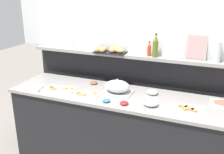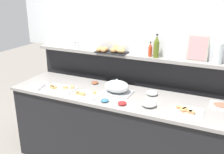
{
  "view_description": "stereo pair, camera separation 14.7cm",
  "coord_description": "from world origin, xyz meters",
  "px_view_note": "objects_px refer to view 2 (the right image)",
  "views": [
    {
      "loc": [
        0.93,
        -2.52,
        2.07
      ],
      "look_at": [
        -0.12,
        0.1,
        1.1
      ],
      "focal_mm": 41.56,
      "sensor_mm": 36.0,
      "label": 1
    },
    {
      "loc": [
        1.07,
        -2.46,
        2.07
      ],
      "look_at": [
        -0.12,
        0.1,
        1.1
      ],
      "focal_mm": 41.56,
      "sensor_mm": 36.0,
      "label": 2
    }
  ],
  "objects_px": {
    "sandwich_platter_front": "(60,88)",
    "salt_shaker": "(75,45)",
    "hot_sauce_bottle": "(150,50)",
    "water_carafe": "(218,53)",
    "glass_bowl_medium": "(149,104)",
    "cold_cuts_platter": "(224,106)",
    "olive_oil_bottle": "(156,47)",
    "napkin_stack": "(35,87)",
    "framed_picture": "(198,48)",
    "serving_cloche": "(117,87)",
    "glass_bowl_large": "(152,93)",
    "condiment_bowl_teal": "(105,100)",
    "condiment_bowl_red": "(122,103)",
    "sandwich_platter_rear": "(85,94)",
    "condiment_bowl_cream": "(95,83)",
    "bread_basket": "(113,50)",
    "pepper_shaker": "(77,45)",
    "sandwich_platter_side": "(187,110)"
  },
  "relations": [
    {
      "from": "napkin_stack",
      "to": "pepper_shaker",
      "type": "distance_m",
      "value": 0.8
    },
    {
      "from": "serving_cloche",
      "to": "condiment_bowl_red",
      "type": "xyz_separation_m",
      "value": [
        0.18,
        -0.26,
        -0.06
      ]
    },
    {
      "from": "condiment_bowl_red",
      "to": "napkin_stack",
      "type": "xyz_separation_m",
      "value": [
        -1.12,
        -0.01,
        0.0
      ]
    },
    {
      "from": "condiment_bowl_teal",
      "to": "salt_shaker",
      "type": "height_order",
      "value": "salt_shaker"
    },
    {
      "from": "condiment_bowl_teal",
      "to": "water_carafe",
      "type": "relative_size",
      "value": 0.37
    },
    {
      "from": "sandwich_platter_rear",
      "to": "olive_oil_bottle",
      "type": "distance_m",
      "value": 0.98
    },
    {
      "from": "glass_bowl_large",
      "to": "hot_sauce_bottle",
      "type": "relative_size",
      "value": 0.72
    },
    {
      "from": "glass_bowl_medium",
      "to": "salt_shaker",
      "type": "distance_m",
      "value": 1.43
    },
    {
      "from": "olive_oil_bottle",
      "to": "napkin_stack",
      "type": "bearing_deg",
      "value": -152.73
    },
    {
      "from": "sandwich_platter_front",
      "to": "salt_shaker",
      "type": "bearing_deg",
      "value": 103.45
    },
    {
      "from": "glass_bowl_medium",
      "to": "hot_sauce_bottle",
      "type": "distance_m",
      "value": 0.75
    },
    {
      "from": "olive_oil_bottle",
      "to": "glass_bowl_large",
      "type": "bearing_deg",
      "value": -79.01
    },
    {
      "from": "serving_cloche",
      "to": "glass_bowl_medium",
      "type": "relative_size",
      "value": 2.25
    },
    {
      "from": "cold_cuts_platter",
      "to": "sandwich_platter_front",
      "type": "bearing_deg",
      "value": -170.59
    },
    {
      "from": "condiment_bowl_cream",
      "to": "bread_basket",
      "type": "distance_m",
      "value": 0.47
    },
    {
      "from": "condiment_bowl_teal",
      "to": "bread_basket",
      "type": "height_order",
      "value": "bread_basket"
    },
    {
      "from": "sandwich_platter_rear",
      "to": "pepper_shaker",
      "type": "xyz_separation_m",
      "value": [
        -0.47,
        0.61,
        0.4
      ]
    },
    {
      "from": "cold_cuts_platter",
      "to": "condiment_bowl_teal",
      "type": "xyz_separation_m",
      "value": [
        -1.14,
        -0.4,
        0.01
      ]
    },
    {
      "from": "glass_bowl_large",
      "to": "cold_cuts_platter",
      "type": "bearing_deg",
      "value": 1.17
    },
    {
      "from": "cold_cuts_platter",
      "to": "framed_picture",
      "type": "distance_m",
      "value": 0.68
    },
    {
      "from": "condiment_bowl_red",
      "to": "framed_picture",
      "type": "xyz_separation_m",
      "value": [
        0.6,
        0.71,
        0.49
      ]
    },
    {
      "from": "sandwich_platter_side",
      "to": "condiment_bowl_red",
      "type": "bearing_deg",
      "value": -169.16
    },
    {
      "from": "salt_shaker",
      "to": "water_carafe",
      "type": "xyz_separation_m",
      "value": [
        1.8,
        -0.0,
        0.07
      ]
    },
    {
      "from": "serving_cloche",
      "to": "framed_picture",
      "type": "xyz_separation_m",
      "value": [
        0.78,
        0.44,
        0.43
      ]
    },
    {
      "from": "framed_picture",
      "to": "condiment_bowl_cream",
      "type": "bearing_deg",
      "value": -165.99
    },
    {
      "from": "sandwich_platter_rear",
      "to": "salt_shaker",
      "type": "bearing_deg",
      "value": 129.78
    },
    {
      "from": "cold_cuts_platter",
      "to": "water_carafe",
      "type": "xyz_separation_m",
      "value": [
        -0.13,
        0.28,
        0.47
      ]
    },
    {
      "from": "sandwich_platter_front",
      "to": "serving_cloche",
      "type": "distance_m",
      "value": 0.69
    },
    {
      "from": "condiment_bowl_teal",
      "to": "hot_sauce_bottle",
      "type": "height_order",
      "value": "hot_sauce_bottle"
    },
    {
      "from": "sandwich_platter_side",
      "to": "condiment_bowl_teal",
      "type": "relative_size",
      "value": 3.47
    },
    {
      "from": "sandwich_platter_side",
      "to": "condiment_bowl_cream",
      "type": "distance_m",
      "value": 1.22
    },
    {
      "from": "sandwich_platter_rear",
      "to": "condiment_bowl_teal",
      "type": "height_order",
      "value": "sandwich_platter_rear"
    },
    {
      "from": "condiment_bowl_cream",
      "to": "bread_basket",
      "type": "height_order",
      "value": "bread_basket"
    },
    {
      "from": "serving_cloche",
      "to": "napkin_stack",
      "type": "distance_m",
      "value": 0.99
    },
    {
      "from": "glass_bowl_medium",
      "to": "condiment_bowl_teal",
      "type": "xyz_separation_m",
      "value": [
        -0.45,
        -0.09,
        -0.01
      ]
    },
    {
      "from": "framed_picture",
      "to": "olive_oil_bottle",
      "type": "bearing_deg",
      "value": -172.68
    },
    {
      "from": "sandwich_platter_front",
      "to": "hot_sauce_bottle",
      "type": "relative_size",
      "value": 2.12
    },
    {
      "from": "sandwich_platter_side",
      "to": "sandwich_platter_rear",
      "type": "height_order",
      "value": "same"
    },
    {
      "from": "cold_cuts_platter",
      "to": "water_carafe",
      "type": "relative_size",
      "value": 1.17
    },
    {
      "from": "sandwich_platter_front",
      "to": "olive_oil_bottle",
      "type": "xyz_separation_m",
      "value": [
        0.99,
        0.56,
        0.48
      ]
    },
    {
      "from": "serving_cloche",
      "to": "glass_bowl_medium",
      "type": "xyz_separation_m",
      "value": [
        0.44,
        -0.19,
        -0.05
      ]
    },
    {
      "from": "sandwich_platter_side",
      "to": "salt_shaker",
      "type": "relative_size",
      "value": 3.33
    },
    {
      "from": "cold_cuts_platter",
      "to": "olive_oil_bottle",
      "type": "distance_m",
      "value": 0.96
    },
    {
      "from": "hot_sauce_bottle",
      "to": "water_carafe",
      "type": "distance_m",
      "value": 0.75
    },
    {
      "from": "salt_shaker",
      "to": "water_carafe",
      "type": "relative_size",
      "value": 0.38
    },
    {
      "from": "condiment_bowl_cream",
      "to": "water_carafe",
      "type": "relative_size",
      "value": 0.38
    },
    {
      "from": "condiment_bowl_cream",
      "to": "bread_basket",
      "type": "xyz_separation_m",
      "value": [
        0.15,
        0.23,
        0.39
      ]
    },
    {
      "from": "serving_cloche",
      "to": "salt_shaker",
      "type": "bearing_deg",
      "value": 153.34
    },
    {
      "from": "glass_bowl_medium",
      "to": "napkin_stack",
      "type": "distance_m",
      "value": 1.39
    },
    {
      "from": "glass_bowl_large",
      "to": "hot_sauce_bottle",
      "type": "distance_m",
      "value": 0.53
    }
  ]
}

